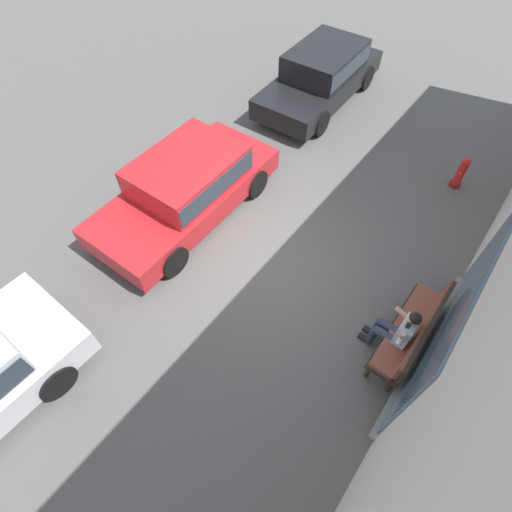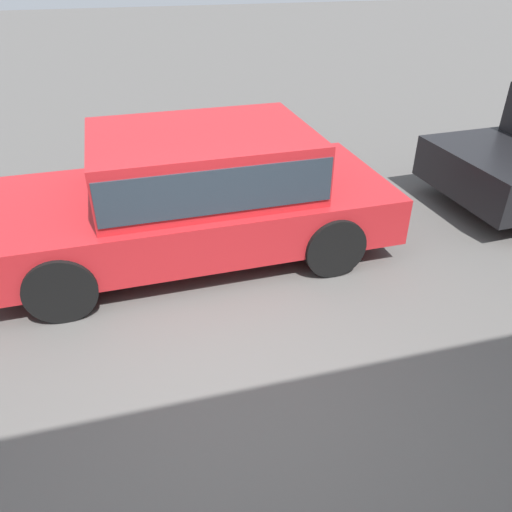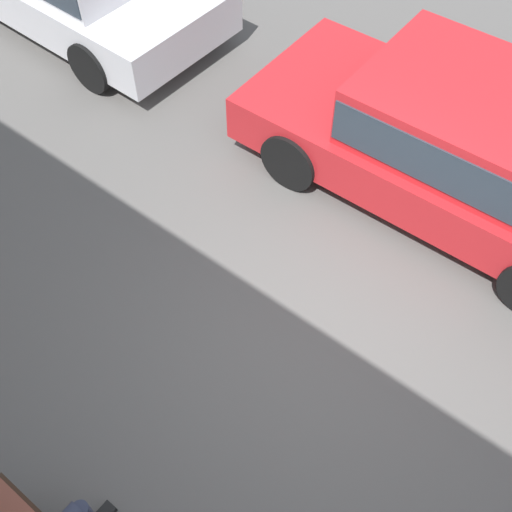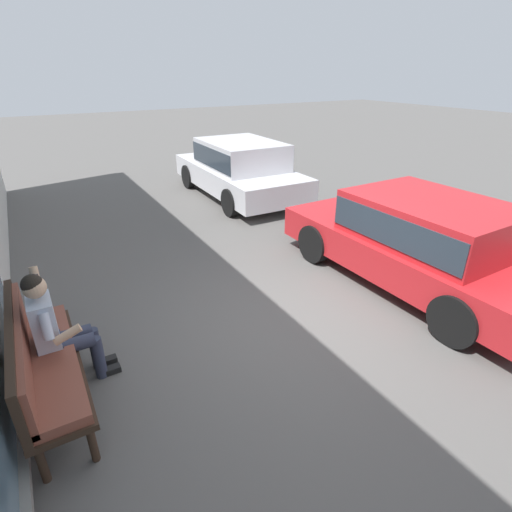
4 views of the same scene
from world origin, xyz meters
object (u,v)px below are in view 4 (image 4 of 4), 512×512
(bench, at_px, (37,358))
(person_on_phone, at_px, (57,327))
(parked_car_far, at_px, (240,167))
(parked_car_mid, at_px, (421,238))

(bench, relative_size, person_on_phone, 1.48)
(bench, bearing_deg, person_on_phone, -42.66)
(person_on_phone, distance_m, parked_car_far, 7.09)
(bench, xyz_separation_m, parked_car_far, (5.41, -5.08, 0.21))
(person_on_phone, relative_size, parked_car_far, 0.30)
(parked_car_mid, relative_size, parked_car_far, 0.99)
(parked_car_mid, height_order, parked_car_far, parked_car_far)
(person_on_phone, height_order, parked_car_mid, parked_car_mid)
(bench, bearing_deg, parked_car_mid, -91.26)
(person_on_phone, height_order, parked_car_far, parked_car_far)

